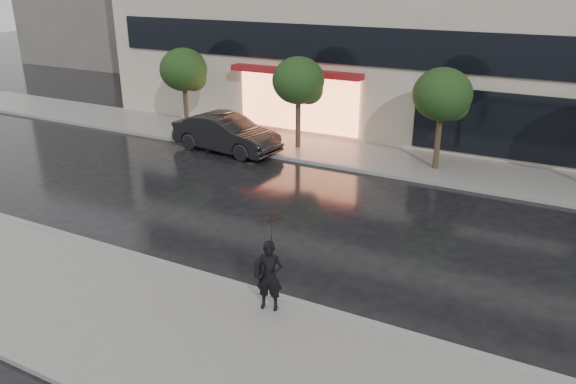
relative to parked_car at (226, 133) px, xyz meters
The scene contains 10 objects.
ground 10.03m from the parked_car, 56.13° to the right, with size 120.00×120.00×0.00m, color black.
sidewalk_near 12.84m from the parked_car, 64.25° to the right, with size 60.00×4.50×0.12m, color slate.
sidewalk_far 5.95m from the parked_car, 19.29° to the left, with size 60.00×3.50×0.12m, color slate.
curb_near 10.87m from the parked_car, 59.07° to the right, with size 60.00×0.25×0.14m, color gray.
curb_far 5.62m from the parked_car, ahead, with size 60.00×0.25×0.14m, color gray.
tree_far_west 4.34m from the parked_car, 152.81° to the left, with size 2.20×2.20×3.99m.
tree_mid_west 3.80m from the parked_car, 33.32° to the left, with size 2.20×2.20×3.99m.
tree_mid_east 9.06m from the parked_car, 11.33° to the left, with size 2.20×2.20×3.99m.
parked_car is the anchor object (origin of this frame).
pedestrian_with_umbrella 12.55m from the parked_car, 51.45° to the right, with size 1.15×1.16×2.34m.
Camera 1 is at (7.69, -10.90, 7.22)m, focal length 35.00 mm.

